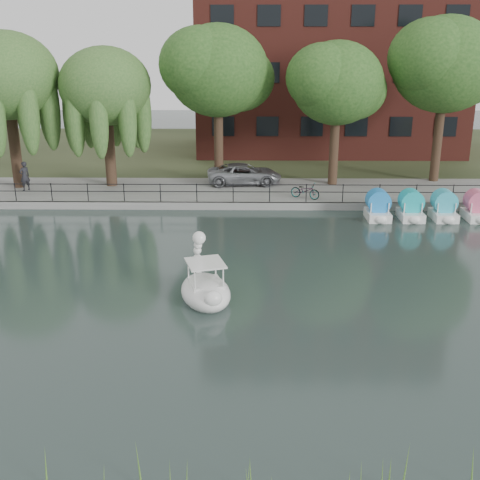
{
  "coord_description": "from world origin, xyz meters",
  "views": [
    {
      "loc": [
        0.81,
        -18.73,
        9.01
      ],
      "look_at": [
        0.5,
        4.0,
        1.3
      ],
      "focal_mm": 45.0,
      "sensor_mm": 36.0,
      "label": 1
    }
  ],
  "objects_px": {
    "pedestrian": "(24,174)",
    "swan_boat": "(205,286)",
    "minivan": "(244,173)",
    "bicycle": "(305,190)"
  },
  "relations": [
    {
      "from": "pedestrian",
      "to": "bicycle",
      "type": "bearing_deg",
      "value": 124.77
    },
    {
      "from": "minivan",
      "to": "pedestrian",
      "type": "relative_size",
      "value": 2.62
    },
    {
      "from": "swan_boat",
      "to": "pedestrian",
      "type": "bearing_deg",
      "value": 111.84
    },
    {
      "from": "swan_boat",
      "to": "bicycle",
      "type": "bearing_deg",
      "value": 53.07
    },
    {
      "from": "pedestrian",
      "to": "swan_boat",
      "type": "bearing_deg",
      "value": 79.11
    },
    {
      "from": "bicycle",
      "to": "swan_boat",
      "type": "xyz_separation_m",
      "value": [
        -4.72,
        -12.85,
        -0.39
      ]
    },
    {
      "from": "pedestrian",
      "to": "minivan",
      "type": "bearing_deg",
      "value": 138.32
    },
    {
      "from": "minivan",
      "to": "swan_boat",
      "type": "distance_m",
      "value": 16.32
    },
    {
      "from": "minivan",
      "to": "pedestrian",
      "type": "height_order",
      "value": "pedestrian"
    },
    {
      "from": "bicycle",
      "to": "pedestrian",
      "type": "bearing_deg",
      "value": 112.68
    }
  ]
}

